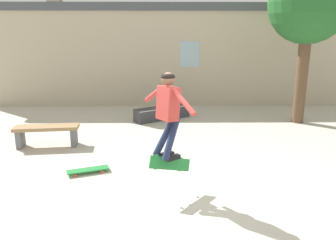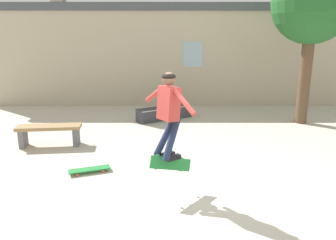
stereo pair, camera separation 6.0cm
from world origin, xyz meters
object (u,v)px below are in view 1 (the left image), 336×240
at_px(tree_right, 309,5).
at_px(skate_ledge, 162,113).
at_px(skateboard_resting, 88,170).
at_px(skater, 168,108).
at_px(skateboard_flipping, 170,164).
at_px(park_bench, 47,132).

bearing_deg(tree_right, skate_ledge, 174.35).
height_order(tree_right, skateboard_resting, tree_right).
bearing_deg(skater, skateboard_resting, 115.62).
bearing_deg(skate_ledge, skateboard_flipping, -119.62).
distance_m(skate_ledge, skateboard_resting, 4.40).
relative_size(skate_ledge, skater, 1.27).
relative_size(skate_ledge, skateboard_flipping, 2.59).
distance_m(skater, skateboard_flipping, 0.93).
bearing_deg(skateboard_resting, skater, 130.40).
height_order(skate_ledge, skateboard_flipping, skateboard_flipping).
xyz_separation_m(skate_ledge, skateboard_flipping, (0.15, -5.05, 0.36)).
height_order(skate_ledge, skater, skater).
xyz_separation_m(tree_right, skater, (-4.04, -4.62, -1.93)).
bearing_deg(skateboard_resting, park_bench, -70.61).
height_order(park_bench, skateboard_flipping, skateboard_flipping).
relative_size(tree_right, skateboard_resting, 5.61).
bearing_deg(tree_right, skater, -131.16).
bearing_deg(tree_right, park_bench, -162.65).
relative_size(tree_right, park_bench, 3.03).
bearing_deg(park_bench, tree_right, 11.14).
bearing_deg(tree_right, skateboard_resting, -146.13).
xyz_separation_m(skater, skateboard_flipping, (0.03, -0.02, -0.93)).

